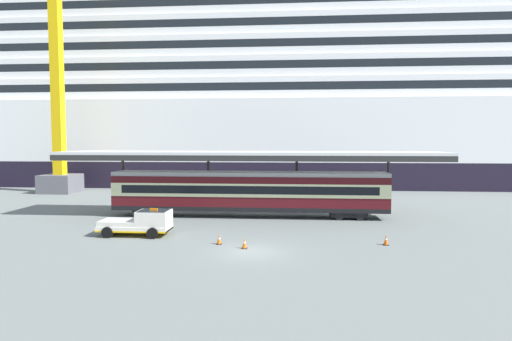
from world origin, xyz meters
The scene contains 9 objects.
ground_plane centered at (0.00, 0.00, 0.00)m, with size 400.00×400.00×0.00m, color slate.
cruise_ship centered at (10.52, 45.11, 14.03)m, with size 153.08×22.10×39.53m.
platform_canopy centered at (-1.36, 12.88, 5.70)m, with size 34.82×6.07×5.94m.
train_carriage centered at (-1.36, 12.46, 2.31)m, with size 24.80×2.81×4.11m.
service_truck centered at (-8.43, 3.98, 0.99)m, with size 5.21×2.26×2.02m.
traffic_cone_near centered at (-0.50, 0.79, 0.33)m, with size 0.36×0.36×0.68m.
traffic_cone_mid centered at (-2.32, 1.79, 0.33)m, with size 0.36×0.36×0.68m.
traffic_cone_far centered at (8.83, 2.49, 0.35)m, with size 0.36×0.36×0.70m.
dockside_crane centered at (-27.32, 28.61, 17.49)m, with size 17.79×4.40×55.71m.
Camera 1 is at (2.57, -26.78, 7.00)m, focal length 30.58 mm.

